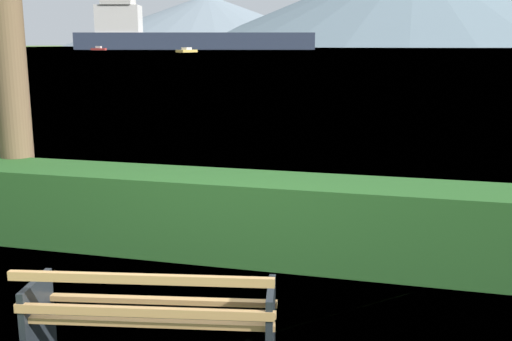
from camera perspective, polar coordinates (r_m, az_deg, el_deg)
The scene contains 8 objects.
water_surface at distance 312.58m, azimuth 14.38°, elevation 11.22°, with size 620.00×620.00×0.00m, color #6B8EA3.
park_bench at distance 4.60m, azimuth -10.02°, elevation -13.65°, with size 1.92×0.89×0.87m.
hedge_row at distance 6.87m, azimuth -1.21°, elevation -4.43°, with size 8.70×0.90×0.93m, color #285B23.
cargo_ship_large at distance 256.46m, azimuth -7.58°, elevation 12.72°, with size 98.53×36.31×21.40m.
fishing_boat_near at distance 287.39m, azimuth -12.03°, elevation 11.43°, with size 8.50×4.49×1.92m.
sailboat_mid at distance 237.60m, azimuth -14.81°, elevation 11.19°, with size 5.78×1.82×1.56m.
tender_far at distance 173.13m, azimuth -6.64°, elevation 11.32°, with size 3.78×8.32×1.42m.
distant_hills at distance 599.78m, azimuth 16.75°, elevation 14.73°, with size 813.50×417.06×84.20m.
Camera 1 is at (1.78, -3.82, 2.41)m, focal length 41.83 mm.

